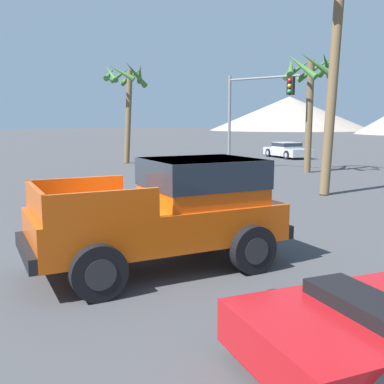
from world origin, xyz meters
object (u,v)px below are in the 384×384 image
(palm_tree_tall, at_px, (310,82))
(palm_tree_short, at_px, (334,6))
(palm_tree_leaning, at_px, (126,88))
(parked_car_silver, at_px, (287,150))
(orange_pickup_truck, at_px, (174,207))
(traffic_light_main, at_px, (256,103))

(palm_tree_tall, distance_m, palm_tree_short, 7.80)
(palm_tree_leaning, bearing_deg, parked_car_silver, 60.00)
(palm_tree_short, height_order, palm_tree_leaning, palm_tree_short)
(orange_pickup_truck, relative_size, palm_tree_tall, 0.82)
(orange_pickup_truck, bearing_deg, traffic_light_main, 140.47)
(traffic_light_main, height_order, palm_tree_leaning, palm_tree_leaning)
(orange_pickup_truck, relative_size, traffic_light_main, 0.97)
(orange_pickup_truck, distance_m, palm_tree_tall, 17.49)
(parked_car_silver, distance_m, palm_tree_leaning, 13.04)
(palm_tree_short, relative_size, palm_tree_leaning, 1.40)
(traffic_light_main, distance_m, palm_tree_short, 8.79)
(orange_pickup_truck, distance_m, palm_tree_short, 11.37)
(orange_pickup_truck, relative_size, palm_tree_leaning, 0.79)
(traffic_light_main, bearing_deg, palm_tree_short, -40.93)
(parked_car_silver, distance_m, palm_tree_tall, 10.92)
(traffic_light_main, height_order, palm_tree_tall, palm_tree_tall)
(traffic_light_main, bearing_deg, parked_car_silver, 106.53)
(palm_tree_tall, bearing_deg, palm_tree_leaning, -169.55)
(palm_tree_tall, relative_size, palm_tree_short, 0.70)
(traffic_light_main, distance_m, palm_tree_tall, 2.96)
(palm_tree_short, bearing_deg, orange_pickup_truck, -84.15)
(orange_pickup_truck, height_order, traffic_light_main, traffic_light_main)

